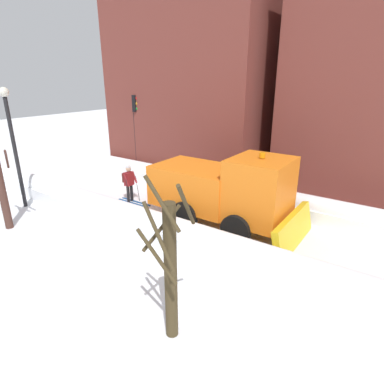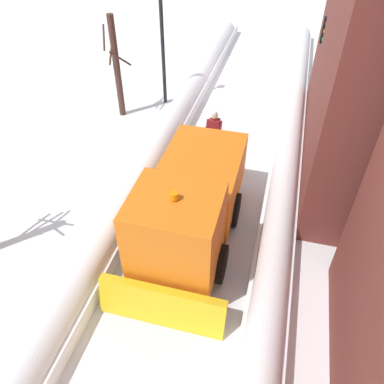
{
  "view_description": "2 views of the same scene",
  "coord_description": "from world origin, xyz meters",
  "px_view_note": "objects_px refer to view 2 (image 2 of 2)",
  "views": [
    {
      "loc": [
        10.28,
        16.67,
        5.58
      ],
      "look_at": [
        1.21,
        10.33,
        1.56
      ],
      "focal_mm": 29.86,
      "sensor_mm": 36.0,
      "label": 1
    },
    {
      "loc": [
        -1.96,
        18.73,
        8.8
      ],
      "look_at": [
        0.29,
        10.18,
        1.15
      ],
      "focal_mm": 35.65,
      "sensor_mm": 36.0,
      "label": 2
    }
  ],
  "objects_px": {
    "plow_truck": "(190,205)",
    "skier": "(214,130)",
    "traffic_light_pole": "(320,55)",
    "street_lamp": "(162,32)",
    "bare_tree_near": "(117,67)"
  },
  "relations": [
    {
      "from": "plow_truck",
      "to": "skier",
      "type": "distance_m",
      "value": 4.92
    },
    {
      "from": "skier",
      "to": "street_lamp",
      "type": "distance_m",
      "value": 5.24
    },
    {
      "from": "traffic_light_pole",
      "to": "street_lamp",
      "type": "relative_size",
      "value": 0.89
    },
    {
      "from": "traffic_light_pole",
      "to": "street_lamp",
      "type": "bearing_deg",
      "value": -6.23
    },
    {
      "from": "skier",
      "to": "traffic_light_pole",
      "type": "xyz_separation_m",
      "value": [
        -3.48,
        -2.79,
        2.21
      ]
    },
    {
      "from": "skier",
      "to": "bare_tree_near",
      "type": "distance_m",
      "value": 5.2
    },
    {
      "from": "plow_truck",
      "to": "traffic_light_pole",
      "type": "relative_size",
      "value": 1.3
    },
    {
      "from": "bare_tree_near",
      "to": "skier",
      "type": "bearing_deg",
      "value": 158.3
    },
    {
      "from": "traffic_light_pole",
      "to": "bare_tree_near",
      "type": "bearing_deg",
      "value": 6.44
    },
    {
      "from": "skier",
      "to": "street_lamp",
      "type": "bearing_deg",
      "value": -48.16
    },
    {
      "from": "street_lamp",
      "to": "traffic_light_pole",
      "type": "bearing_deg",
      "value": 173.77
    },
    {
      "from": "street_lamp",
      "to": "bare_tree_near",
      "type": "bearing_deg",
      "value": 46.82
    },
    {
      "from": "plow_truck",
      "to": "skier",
      "type": "bearing_deg",
      "value": -85.96
    },
    {
      "from": "traffic_light_pole",
      "to": "street_lamp",
      "type": "height_order",
      "value": "street_lamp"
    },
    {
      "from": "plow_truck",
      "to": "street_lamp",
      "type": "bearing_deg",
      "value": -67.43
    }
  ]
}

